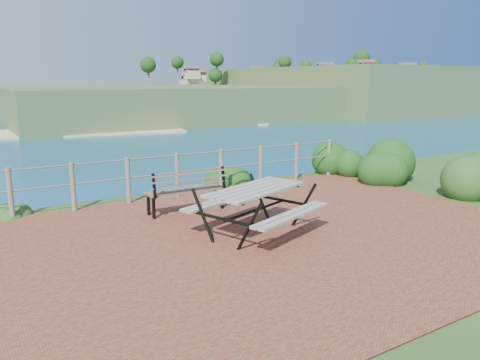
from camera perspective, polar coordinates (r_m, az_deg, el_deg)
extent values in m
cube|color=brown|center=(8.04, 2.39, -7.06)|extent=(10.00, 7.00, 0.12)
cylinder|color=#6B5B4C|center=(9.89, -26.20, -1.52)|extent=(0.10, 0.10, 1.00)
cylinder|color=#6B5B4C|center=(10.05, -19.70, -0.77)|extent=(0.10, 0.10, 1.00)
cylinder|color=#6B5B4C|center=(10.34, -13.48, -0.04)|extent=(0.10, 0.10, 1.00)
cylinder|color=#6B5B4C|center=(10.74, -7.66, 0.64)|extent=(0.10, 0.10, 1.00)
cylinder|color=#6B5B4C|center=(11.25, -2.32, 1.26)|extent=(0.10, 0.10, 1.00)
cylinder|color=#6B5B4C|center=(11.85, 2.53, 1.81)|extent=(0.10, 0.10, 1.00)
cylinder|color=#6B5B4C|center=(12.52, 6.88, 2.30)|extent=(0.10, 0.10, 1.00)
cylinder|color=#6B5B4C|center=(13.26, 10.78, 2.72)|extent=(0.10, 0.10, 1.00)
cylinder|color=slate|center=(10.66, -7.73, 3.01)|extent=(9.40, 0.04, 0.04)
cylinder|color=slate|center=(10.73, -7.67, 0.90)|extent=(9.40, 0.04, 0.04)
cube|color=#3C5229|center=(260.13, 1.95, 10.23)|extent=(260.00, 180.00, 12.00)
cube|color=#3C5229|center=(269.86, 17.73, 10.59)|extent=(160.00, 120.00, 20.00)
cube|color=beige|center=(188.34, 13.94, 7.40)|extent=(209.53, 114.73, 0.50)
cube|color=gray|center=(7.99, 1.89, -1.14)|extent=(2.07, 1.38, 0.04)
cube|color=gray|center=(8.07, 1.87, -3.34)|extent=(1.90, 0.90, 0.04)
cube|color=gray|center=(8.07, 1.87, -3.34)|extent=(1.90, 0.90, 0.04)
cylinder|color=black|center=(8.09, 1.87, -3.71)|extent=(1.57, 0.59, 0.05)
cube|color=brown|center=(9.46, -6.62, -1.29)|extent=(1.61, 0.45, 0.04)
cube|color=brown|center=(9.40, -6.66, 0.37)|extent=(1.60, 0.17, 0.36)
cube|color=black|center=(9.51, -6.59, -2.57)|extent=(0.05, 0.06, 0.44)
cube|color=black|center=(9.51, -6.59, -2.57)|extent=(0.05, 0.06, 0.44)
cube|color=black|center=(9.51, -6.59, -2.57)|extent=(0.05, 0.06, 0.44)
cube|color=black|center=(9.51, -6.59, -2.57)|extent=(0.05, 0.06, 0.44)
ellipsoid|color=#194414|center=(12.84, 16.93, -0.27)|extent=(1.35, 1.35, 1.92)
ellipsoid|color=#194414|center=(13.81, 12.55, 0.82)|extent=(1.10, 1.10, 1.57)
ellipsoid|color=#26481B|center=(10.38, -25.98, -3.87)|extent=(0.72, 0.72, 0.45)
ellipsoid|color=#194414|center=(12.43, -1.65, -0.14)|extent=(0.86, 0.86, 0.64)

